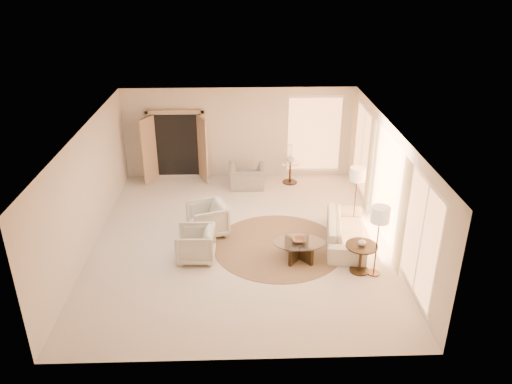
{
  "coord_description": "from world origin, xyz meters",
  "views": [
    {
      "loc": [
        0.05,
        -10.52,
        6.22
      ],
      "look_at": [
        0.4,
        0.4,
        1.1
      ],
      "focal_mm": 35.0,
      "sensor_mm": 36.0,
      "label": 1
    }
  ],
  "objects_px": {
    "armchair_right": "(196,243)",
    "floor_lamp_far": "(380,218)",
    "armchair_left": "(207,218)",
    "floor_lamp_near": "(357,177)",
    "end_table": "(361,253)",
    "end_vase": "(362,242)",
    "side_vase": "(290,158)",
    "coffee_table": "(299,248)",
    "bowl": "(299,240)",
    "sofa": "(346,231)",
    "accent_chair": "(247,173)",
    "side_table": "(290,170)"
  },
  "relations": [
    {
      "from": "armchair_left",
      "to": "floor_lamp_near",
      "type": "relative_size",
      "value": 0.56
    },
    {
      "from": "accent_chair",
      "to": "coffee_table",
      "type": "height_order",
      "value": "accent_chair"
    },
    {
      "from": "accent_chair",
      "to": "end_table",
      "type": "height_order",
      "value": "accent_chair"
    },
    {
      "from": "end_vase",
      "to": "accent_chair",
      "type": "bearing_deg",
      "value": 117.99
    },
    {
      "from": "end_table",
      "to": "side_vase",
      "type": "bearing_deg",
      "value": 102.63
    },
    {
      "from": "armchair_left",
      "to": "end_table",
      "type": "relative_size",
      "value": 1.3
    },
    {
      "from": "accent_chair",
      "to": "coffee_table",
      "type": "relative_size",
      "value": 0.86
    },
    {
      "from": "end_vase",
      "to": "side_vase",
      "type": "distance_m",
      "value": 4.93
    },
    {
      "from": "side_table",
      "to": "floor_lamp_far",
      "type": "bearing_deg",
      "value": -74.48
    },
    {
      "from": "bowl",
      "to": "end_table",
      "type": "bearing_deg",
      "value": -24.09
    },
    {
      "from": "bowl",
      "to": "end_vase",
      "type": "height_order",
      "value": "end_vase"
    },
    {
      "from": "floor_lamp_near",
      "to": "floor_lamp_far",
      "type": "relative_size",
      "value": 0.99
    },
    {
      "from": "sofa",
      "to": "armchair_right",
      "type": "bearing_deg",
      "value": 108.75
    },
    {
      "from": "sofa",
      "to": "accent_chair",
      "type": "distance_m",
      "value": 4.02
    },
    {
      "from": "floor_lamp_near",
      "to": "bowl",
      "type": "distance_m",
      "value": 2.33
    },
    {
      "from": "sofa",
      "to": "side_vase",
      "type": "distance_m",
      "value": 3.75
    },
    {
      "from": "coffee_table",
      "to": "sofa",
      "type": "bearing_deg",
      "value": 28.75
    },
    {
      "from": "armchair_left",
      "to": "bowl",
      "type": "distance_m",
      "value": 2.44
    },
    {
      "from": "end_table",
      "to": "bowl",
      "type": "distance_m",
      "value": 1.4
    },
    {
      "from": "armchair_right",
      "to": "side_table",
      "type": "height_order",
      "value": "armchair_right"
    },
    {
      "from": "end_table",
      "to": "end_vase",
      "type": "relative_size",
      "value": 4.03
    },
    {
      "from": "coffee_table",
      "to": "floor_lamp_near",
      "type": "distance_m",
      "value": 2.41
    },
    {
      "from": "coffee_table",
      "to": "floor_lamp_far",
      "type": "xyz_separation_m",
      "value": [
        1.57,
        -0.68,
        1.1
      ]
    },
    {
      "from": "side_table",
      "to": "side_vase",
      "type": "height_order",
      "value": "side_vase"
    },
    {
      "from": "side_table",
      "to": "bowl",
      "type": "bearing_deg",
      "value": -92.68
    },
    {
      "from": "side_table",
      "to": "end_vase",
      "type": "bearing_deg",
      "value": -77.37
    },
    {
      "from": "armchair_right",
      "to": "end_table",
      "type": "height_order",
      "value": "armchair_right"
    },
    {
      "from": "armchair_right",
      "to": "floor_lamp_far",
      "type": "relative_size",
      "value": 0.52
    },
    {
      "from": "armchair_left",
      "to": "side_vase",
      "type": "bearing_deg",
      "value": 123.44
    },
    {
      "from": "side_table",
      "to": "side_vase",
      "type": "relative_size",
      "value": 2.78
    },
    {
      "from": "end_table",
      "to": "side_table",
      "type": "relative_size",
      "value": 1.02
    },
    {
      "from": "armchair_left",
      "to": "end_table",
      "type": "height_order",
      "value": "armchair_left"
    },
    {
      "from": "side_table",
      "to": "floor_lamp_near",
      "type": "distance_m",
      "value": 3.24
    },
    {
      "from": "armchair_left",
      "to": "floor_lamp_far",
      "type": "height_order",
      "value": "floor_lamp_far"
    },
    {
      "from": "armchair_left",
      "to": "floor_lamp_near",
      "type": "distance_m",
      "value": 3.82
    },
    {
      "from": "accent_chair",
      "to": "floor_lamp_near",
      "type": "relative_size",
      "value": 0.65
    },
    {
      "from": "accent_chair",
      "to": "floor_lamp_far",
      "type": "height_order",
      "value": "floor_lamp_far"
    },
    {
      "from": "coffee_table",
      "to": "end_table",
      "type": "relative_size",
      "value": 1.76
    },
    {
      "from": "armchair_left",
      "to": "sofa",
      "type": "bearing_deg",
      "value": 61.78
    },
    {
      "from": "accent_chair",
      "to": "side_table",
      "type": "height_order",
      "value": "accent_chair"
    },
    {
      "from": "armchair_left",
      "to": "side_table",
      "type": "xyz_separation_m",
      "value": [
        2.33,
        3.06,
        -0.04
      ]
    },
    {
      "from": "side_vase",
      "to": "bowl",
      "type": "bearing_deg",
      "value": -92.68
    },
    {
      "from": "accent_chair",
      "to": "end_table",
      "type": "xyz_separation_m",
      "value": [
        2.4,
        -4.51,
        -0.01
      ]
    },
    {
      "from": "end_table",
      "to": "floor_lamp_far",
      "type": "bearing_deg",
      "value": -20.71
    },
    {
      "from": "side_table",
      "to": "end_vase",
      "type": "height_order",
      "value": "end_vase"
    },
    {
      "from": "sofa",
      "to": "armchair_right",
      "type": "distance_m",
      "value": 3.59
    },
    {
      "from": "armchair_right",
      "to": "bowl",
      "type": "relative_size",
      "value": 2.72
    },
    {
      "from": "sofa",
      "to": "end_vase",
      "type": "height_order",
      "value": "end_vase"
    },
    {
      "from": "end_table",
      "to": "floor_lamp_near",
      "type": "bearing_deg",
      "value": 81.95
    },
    {
      "from": "coffee_table",
      "to": "side_vase",
      "type": "relative_size",
      "value": 4.99
    }
  ]
}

